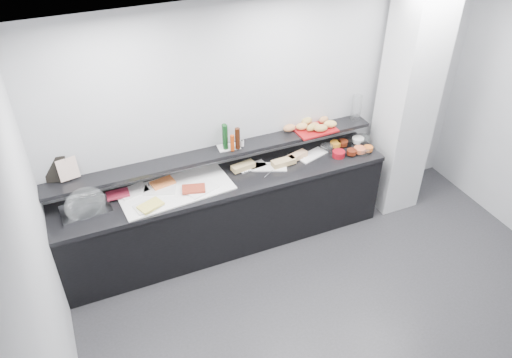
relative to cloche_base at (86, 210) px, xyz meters
name	(u,v)px	position (x,y,z in m)	size (l,w,h in m)	color
ground	(359,335)	(2.12, -1.73, -0.92)	(5.00, 5.00, 0.00)	#2D2D30
back_wall	(274,117)	(2.12, 0.27, 0.43)	(5.00, 0.02, 2.70)	#B2B5B9
ceiling	(411,69)	(2.12, -1.73, 1.78)	(5.00, 5.00, 0.00)	white
column	(406,105)	(3.62, -0.08, 0.43)	(0.50, 0.50, 2.70)	silver
buffet_cabinet	(227,214)	(1.42, -0.03, -0.50)	(3.60, 0.60, 0.85)	black
counter_top	(225,181)	(1.42, -0.03, -0.05)	(3.62, 0.62, 0.05)	black
wall_shelf	(218,153)	(1.42, 0.15, 0.21)	(3.60, 0.25, 0.04)	black
cloche_base	(86,210)	(0.00, 0.00, 0.00)	(0.47, 0.31, 0.04)	silver
cloche_dome	(85,204)	(0.01, -0.04, 0.11)	(0.40, 0.26, 0.34)	silver
linen_runner	(176,190)	(0.89, -0.01, -0.01)	(1.14, 0.54, 0.01)	white
platter_meat_a	(133,191)	(0.49, 0.12, 0.00)	(0.28, 0.19, 0.01)	white
food_meat_a	(118,194)	(0.33, 0.10, 0.02)	(0.22, 0.14, 0.02)	maroon
platter_salmon	(160,189)	(0.75, 0.06, 0.00)	(0.32, 0.21, 0.01)	white
food_salmon	(163,183)	(0.79, 0.12, 0.02)	(0.24, 0.15, 0.02)	orange
platter_cheese	(148,206)	(0.57, -0.18, 0.00)	(0.26, 0.17, 0.01)	white
food_cheese	(151,205)	(0.59, -0.20, 0.02)	(0.23, 0.15, 0.02)	#EBD95B
platter_meat_b	(201,189)	(1.13, -0.11, 0.00)	(0.31, 0.21, 0.01)	white
food_meat_b	(194,189)	(1.06, -0.11, 0.02)	(0.23, 0.15, 0.02)	maroon
sandwich_plate_left	(252,166)	(1.78, 0.07, -0.01)	(0.31, 0.13, 0.01)	white
sandwich_food_left	(243,166)	(1.67, 0.06, 0.02)	(0.26, 0.10, 0.06)	tan
tongs_left	(248,171)	(1.70, -0.01, 0.00)	(0.01, 0.01, 0.16)	#B2B6B9
sandwich_plate_mid	(269,167)	(1.94, -0.01, -0.01)	(0.38, 0.16, 0.01)	silver
sandwich_food_mid	(284,162)	(2.11, -0.04, 0.02)	(0.27, 0.10, 0.06)	tan
tongs_mid	(268,174)	(1.88, -0.14, 0.00)	(0.01, 0.01, 0.16)	#B8BBC0
sandwich_plate_right	(312,155)	(2.49, 0.01, -0.01)	(0.36, 0.15, 0.01)	white
sandwich_food_right	(297,156)	(2.30, 0.02, 0.02)	(0.24, 0.09, 0.06)	tan
tongs_right	(299,160)	(2.30, -0.02, 0.00)	(0.01, 0.01, 0.16)	#B7B9BF
bowl_glass_fruit	(327,148)	(2.69, 0.04, 0.02)	(0.14, 0.14, 0.07)	white
fill_glass_fruit	(335,144)	(2.82, 0.06, 0.03)	(0.12, 0.12, 0.05)	orange
bowl_black_jam	(347,142)	(2.97, 0.06, 0.02)	(0.13, 0.13, 0.07)	black
fill_black_jam	(343,143)	(2.91, 0.05, 0.03)	(0.12, 0.12, 0.05)	#501B0B
bowl_glass_cream	(363,139)	(3.18, 0.05, 0.02)	(0.17, 0.17, 0.07)	silver
fill_glass_cream	(358,140)	(3.11, 0.04, 0.03)	(0.14, 0.14, 0.05)	silver
bowl_red_jam	(339,154)	(2.75, -0.12, 0.02)	(0.14, 0.14, 0.07)	maroon
fill_red_jam	(352,152)	(2.90, -0.16, 0.03)	(0.11, 0.11, 0.05)	#531A0B
bowl_glass_salmon	(363,150)	(3.05, -0.17, 0.02)	(0.16, 0.16, 0.07)	silver
fill_glass_salmon	(360,150)	(3.01, -0.15, 0.03)	(0.13, 0.13, 0.05)	#D95F35
bowl_black_fruit	(365,147)	(3.11, -0.11, 0.02)	(0.11, 0.11, 0.07)	black
fill_black_fruit	(368,148)	(3.11, -0.17, 0.03)	(0.11, 0.11, 0.05)	#CF5D1C
framed_print	(56,170)	(-0.18, 0.26, 0.36)	(0.21, 0.02, 0.26)	black
print_art	(68,169)	(-0.07, 0.22, 0.36)	(0.19, 0.00, 0.22)	beige
condiment_tray	(229,147)	(1.55, 0.17, 0.24)	(0.23, 0.14, 0.01)	white
bottle_green_a	(225,135)	(1.52, 0.20, 0.37)	(0.05, 0.05, 0.26)	#0E3511
bottle_brown	(238,138)	(1.63, 0.11, 0.36)	(0.05, 0.05, 0.24)	#321509
bottle_green_b	(225,137)	(1.51, 0.15, 0.38)	(0.05, 0.05, 0.28)	#0F3715
bottle_hot	(232,143)	(1.56, 0.09, 0.33)	(0.04, 0.04, 0.18)	#B23B0C
shaker_salt	(242,143)	(1.69, 0.13, 0.28)	(0.04, 0.04, 0.07)	white
shaker_pepper	(242,143)	(1.68, 0.13, 0.28)	(0.03, 0.03, 0.07)	white
bread_tray	(315,129)	(2.57, 0.14, 0.24)	(0.46, 0.32, 0.02)	maroon
bread_roll_nw	(289,128)	(2.28, 0.20, 0.29)	(0.15, 0.09, 0.08)	#B87546
bread_roll_n	(307,121)	(2.53, 0.26, 0.29)	(0.14, 0.09, 0.08)	#B39044
bread_roll_ne	(324,120)	(2.73, 0.21, 0.29)	(0.12, 0.08, 0.08)	#BC7947
bread_roll_sw	(311,128)	(2.51, 0.11, 0.29)	(0.12, 0.08, 0.08)	#AC8F41
bread_roll_s	(321,128)	(2.60, 0.06, 0.29)	(0.16, 0.10, 0.08)	#B28843
bread_roll_se	(330,124)	(2.74, 0.10, 0.29)	(0.15, 0.10, 0.08)	tan
bread_roll_midw	(302,126)	(2.42, 0.17, 0.29)	(0.14, 0.09, 0.08)	tan
bread_roll_mide	(315,126)	(2.56, 0.13, 0.29)	(0.12, 0.07, 0.08)	#B77A45
carafe	(356,108)	(3.12, 0.17, 0.38)	(0.11, 0.11, 0.30)	silver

